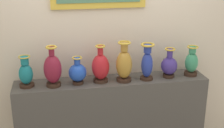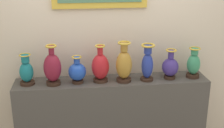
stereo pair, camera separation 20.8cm
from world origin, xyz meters
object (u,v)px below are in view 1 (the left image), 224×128
(vase_ochre, at_px, (124,64))
(vase_jade, at_px, (191,62))
(vase_crimson, at_px, (101,67))
(vase_indigo, at_px, (169,65))
(vase_teal, at_px, (26,74))
(vase_burgundy, at_px, (53,69))
(vase_cobalt, at_px, (147,63))
(vase_sapphire, at_px, (78,72))

(vase_ochre, height_order, vase_jade, vase_ochre)
(vase_crimson, bearing_deg, vase_ochre, -6.09)
(vase_indigo, bearing_deg, vase_jade, 1.18)
(vase_teal, bearing_deg, vase_burgundy, -7.73)
(vase_teal, xyz_separation_m, vase_indigo, (1.50, -0.02, -0.00))
(vase_crimson, relative_size, vase_ochre, 0.93)
(vase_crimson, xyz_separation_m, vase_ochre, (0.24, -0.03, 0.02))
(vase_cobalt, distance_m, vase_jade, 0.52)
(vase_jade, bearing_deg, vase_crimson, 179.95)
(vase_teal, relative_size, vase_cobalt, 0.82)
(vase_sapphire, relative_size, vase_indigo, 0.89)
(vase_indigo, height_order, vase_jade, vase_jade)
(vase_jade, bearing_deg, vase_cobalt, -177.26)
(vase_sapphire, relative_size, vase_cobalt, 0.73)
(vase_jade, bearing_deg, vase_burgundy, -179.03)
(vase_crimson, relative_size, vase_indigo, 1.22)
(vase_indigo, distance_m, vase_jade, 0.26)
(vase_burgundy, bearing_deg, vase_teal, 172.27)
(vase_teal, bearing_deg, vase_jade, -0.35)
(vase_cobalt, bearing_deg, vase_ochre, -179.86)
(vase_ochre, distance_m, vase_cobalt, 0.25)
(vase_crimson, height_order, vase_indigo, vase_crimson)
(vase_burgundy, bearing_deg, vase_cobalt, 0.05)
(vase_teal, distance_m, vase_burgundy, 0.27)
(vase_ochre, distance_m, vase_indigo, 0.51)
(vase_burgundy, xyz_separation_m, vase_indigo, (1.23, 0.02, -0.05))
(vase_burgundy, height_order, vase_cobalt, vase_burgundy)
(vase_sapphire, bearing_deg, vase_crimson, 3.52)
(vase_ochre, distance_m, vase_jade, 0.76)
(vase_crimson, relative_size, vase_cobalt, 1.00)
(vase_burgundy, distance_m, vase_jade, 1.49)
(vase_cobalt, bearing_deg, vase_teal, 178.38)
(vase_teal, bearing_deg, vase_ochre, -2.06)
(vase_ochre, height_order, vase_indigo, vase_ochre)
(vase_burgundy, distance_m, vase_sapphire, 0.25)
(vase_teal, height_order, vase_indigo, vase_indigo)
(vase_burgundy, xyz_separation_m, vase_crimson, (0.49, 0.03, -0.02))
(vase_ochre, bearing_deg, vase_indigo, 2.26)
(vase_cobalt, height_order, vase_indigo, vase_cobalt)
(vase_sapphire, bearing_deg, vase_teal, 177.26)
(vase_indigo, bearing_deg, vase_cobalt, -175.69)
(vase_burgundy, height_order, vase_ochre, vase_ochre)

